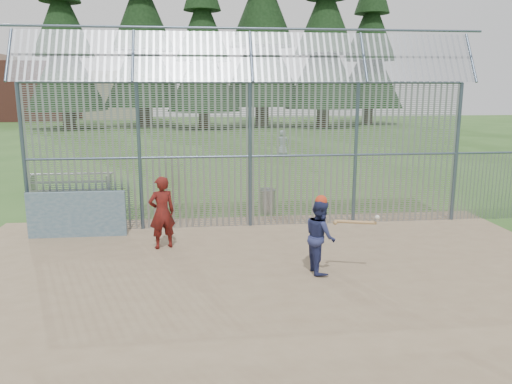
{
  "coord_description": "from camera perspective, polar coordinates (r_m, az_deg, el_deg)",
  "views": [
    {
      "loc": [
        -1.32,
        -10.13,
        3.83
      ],
      "look_at": [
        0.0,
        2.0,
        1.3
      ],
      "focal_mm": 35.0,
      "sensor_mm": 36.0,
      "label": 1
    }
  ],
  "objects": [
    {
      "name": "onlooker",
      "position": [
        12.24,
        -10.7,
        -2.31
      ],
      "size": [
        0.76,
        0.63,
        1.77
      ],
      "primitive_type": "imported",
      "rotation": [
        0.0,
        0.0,
        3.51
      ],
      "color": "maroon",
      "rests_on": "dirt_infield"
    },
    {
      "name": "dugout_wall",
      "position": [
        13.81,
        -19.79,
        -2.43
      ],
      "size": [
        2.5,
        0.12,
        1.2
      ],
      "primitive_type": "cube",
      "color": "#38566B",
      "rests_on": "dirt_infield"
    },
    {
      "name": "conifer_row",
      "position": [
        52.2,
        -2.76,
        19.43
      ],
      "size": [
        38.48,
        12.26,
        20.2
      ],
      "color": "#332319",
      "rests_on": "ground"
    },
    {
      "name": "ground",
      "position": [
        10.91,
        1.15,
        -8.85
      ],
      "size": [
        120.0,
        120.0,
        0.0
      ],
      "primitive_type": "plane",
      "color": "#2D511E",
      "rests_on": "ground"
    },
    {
      "name": "batter",
      "position": [
        10.57,
        7.35,
        -5.04
      ],
      "size": [
        0.65,
        0.8,
        1.56
      ],
      "primitive_type": "imported",
      "rotation": [
        0.0,
        0.0,
        1.65
      ],
      "color": "navy",
      "rests_on": "dirt_infield"
    },
    {
      "name": "batting_gear",
      "position": [
        10.41,
        8.43,
        -1.61
      ],
      "size": [
        1.26,
        0.51,
        0.6
      ],
      "color": "red",
      "rests_on": "ground"
    },
    {
      "name": "backstop_fence",
      "position": [
        13.99,
        6.78,
        5.61
      ],
      "size": [
        20.09,
        0.81,
        5.3
      ],
      "color": "#47566B",
      "rests_on": "ground"
    },
    {
      "name": "bg_kid_standing",
      "position": [
        29.03,
        3.06,
        5.63
      ],
      "size": [
        0.76,
        0.52,
        1.51
      ],
      "primitive_type": "imported",
      "rotation": [
        0.0,
        0.0,
        3.2
      ],
      "color": "gray",
      "rests_on": "ground"
    },
    {
      "name": "trash_can",
      "position": [
        15.65,
        1.29,
        -1.02
      ],
      "size": [
        0.56,
        0.56,
        0.82
      ],
      "color": "gray",
      "rests_on": "ground"
    },
    {
      "name": "dirt_infield",
      "position": [
        10.44,
        1.51,
        -9.75
      ],
      "size": [
        14.0,
        10.0,
        0.02
      ],
      "primitive_type": "cube",
      "color": "#756047",
      "rests_on": "ground"
    },
    {
      "name": "distant_buildings",
      "position": [
        70.11,
        -24.84,
        10.49
      ],
      "size": [
        26.5,
        10.5,
        8.0
      ],
      "color": "brown",
      "rests_on": "ground"
    },
    {
      "name": "bleacher",
      "position": [
        19.7,
        -20.46,
        0.98
      ],
      "size": [
        3.0,
        0.95,
        0.72
      ],
      "color": "slate",
      "rests_on": "ground"
    }
  ]
}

